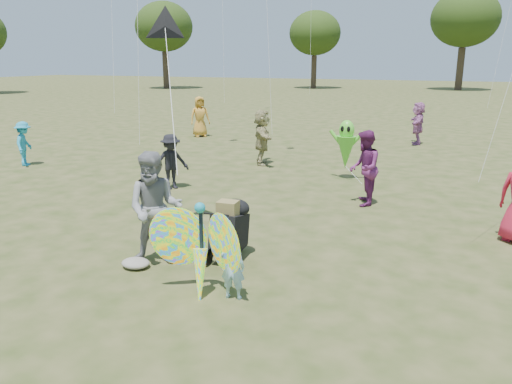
% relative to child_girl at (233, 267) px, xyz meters
% --- Properties ---
extents(ground, '(160.00, 160.00, 0.00)m').
position_rel_child_girl_xyz_m(ground, '(-0.25, 0.45, -0.50)').
color(ground, '#51592B').
rests_on(ground, ground).
extents(child_girl, '(0.39, 0.29, 1.00)m').
position_rel_child_girl_xyz_m(child_girl, '(0.00, 0.00, 0.00)').
color(child_girl, '#99CDD9').
rests_on(child_girl, ground).
extents(adult_man, '(1.16, 1.04, 1.96)m').
position_rel_child_girl_xyz_m(adult_man, '(-1.77, 0.69, 0.48)').
color(adult_man, gray).
rests_on(adult_man, ground).
extents(grey_bag, '(0.50, 0.41, 0.16)m').
position_rel_child_girl_xyz_m(grey_bag, '(-2.01, 0.37, -0.42)').
color(grey_bag, gray).
rests_on(grey_bag, ground).
extents(crowd_b, '(1.01, 1.11, 1.50)m').
position_rel_child_girl_xyz_m(crowd_b, '(-4.29, 5.18, 0.25)').
color(crowd_b, black).
rests_on(crowd_b, ground).
extents(crowd_d, '(1.20, 1.77, 1.83)m').
position_rel_child_girl_xyz_m(crowd_d, '(-3.25, 9.14, 0.42)').
color(crowd_d, '#9B915F').
rests_on(crowd_d, ground).
extents(crowd_e, '(0.84, 0.99, 1.82)m').
position_rel_child_girl_xyz_m(crowd_e, '(0.80, 5.66, 0.41)').
color(crowd_e, '#68225B').
rests_on(crowd_e, ground).
extents(crowd_g, '(1.03, 1.03, 1.81)m').
position_rel_child_girl_xyz_m(crowd_g, '(-8.16, 13.76, 0.41)').
color(crowd_g, '#C2872D').
rests_on(crowd_g, ground).
extents(crowd_i, '(0.92, 1.09, 1.46)m').
position_rel_child_girl_xyz_m(crowd_i, '(-10.41, 5.94, 0.23)').
color(crowd_i, teal).
rests_on(crowd_i, ground).
extents(crowd_j, '(0.71, 1.66, 1.73)m').
position_rel_child_girl_xyz_m(crowd_j, '(1.12, 15.42, 0.37)').
color(crowd_j, '#AD639E').
rests_on(crowd_j, ground).
extents(jogging_stroller, '(0.55, 1.07, 1.09)m').
position_rel_child_girl_xyz_m(jogging_stroller, '(-0.68, 1.34, 0.11)').
color(jogging_stroller, black).
rests_on(jogging_stroller, ground).
extents(butterfly_kite, '(1.74, 0.75, 1.63)m').
position_rel_child_girl_xyz_m(butterfly_kite, '(-0.48, -0.08, 0.20)').
color(butterfly_kite, '#F95E27').
rests_on(butterfly_kite, ground).
extents(delta_kite_rig, '(1.53, 1.83, 2.84)m').
position_rel_child_girl_xyz_m(delta_kite_rig, '(-2.43, 2.28, 3.49)').
color(delta_kite_rig, black).
rests_on(delta_kite_rig, ground).
extents(alien_kite, '(1.12, 0.69, 1.74)m').
position_rel_child_girl_xyz_m(alien_kite, '(-0.20, 8.11, 0.47)').
color(alien_kite, '#59D131').
rests_on(alien_kite, ground).
extents(tree_line, '(91.78, 33.60, 10.79)m').
position_rel_child_girl_xyz_m(tree_line, '(3.42, 45.44, 6.36)').
color(tree_line, '#3A2D21').
rests_on(tree_line, ground).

